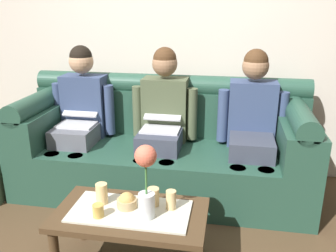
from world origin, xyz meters
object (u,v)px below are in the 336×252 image
Objects in this scene: coffee_table at (131,219)px; cup_near_left at (102,194)px; flower_vase at (146,177)px; snack_bowl at (127,201)px; person_right at (252,121)px; person_middle at (163,117)px; couch at (163,148)px; cup_far_left at (153,197)px; cup_near_right at (98,211)px; cup_far_center at (171,200)px; person_left at (81,112)px.

cup_near_left reaches higher than coffee_table.
flower_vase is 3.68× the size of snack_bowl.
person_right reaches higher than cup_near_left.
person_middle is 1.00× the size of person_right.
cup_far_left is at bearing -82.72° from couch.
coffee_table is 0.21m from cup_near_right.
person_middle is at bearing -90.00° from couch.
coffee_table is at bearing 155.73° from flower_vase.
cup_far_center reaches higher than cup_near_right.
couch is 0.29m from person_middle.
cup_far_left is at bearing 6.19° from cup_near_left.
snack_bowl is 0.92× the size of cup_near_left.
person_left is 1.14m from cup_near_left.
person_left is 1.38m from cup_far_center.
snack_bowl is (-0.76, -1.00, -0.23)m from person_right.
cup_near_left is at bearing 101.70° from cup_near_right.
cup_near_left is at bearing 161.91° from flower_vase.
snack_bowl is 1.03× the size of cup_far_center.
person_left is 9.41× the size of cup_near_left.
cup_near_left is (-0.19, 0.05, 0.13)m from coffee_table.
person_middle is at bearing -179.95° from person_right.
cup_near_right is (-0.16, -1.12, -0.23)m from person_middle.
flower_vase is (0.84, -1.08, -0.02)m from person_left.
coffee_table is 0.19m from cup_far_left.
person_right is 11.05× the size of cup_far_left.
couch is at bearing 78.99° from cup_near_left.
cup_far_left is (0.85, -0.95, -0.21)m from person_left.
person_left is at bearing 131.98° from cup_far_left.
snack_bowl is 0.17m from cup_near_left.
cup_far_center is (0.40, 0.16, 0.02)m from cup_near_right.
person_left is 1.37m from flower_vase.
cup_far_center is 1.05× the size of cup_far_left.
person_middle reaches higher than cup_near_left.
coffee_table is at bearing -14.22° from cup_near_left.
flower_vase is at bearing -93.50° from cup_far_left.
coffee_table is (0.00, -1.03, -0.33)m from person_middle.
cup_far_left is (0.28, 0.18, 0.02)m from cup_near_right.
cup_far_left is (0.01, 0.13, -0.20)m from flower_vase.
person_middle is 1.08m from coffee_table.
coffee_table is 2.05× the size of flower_vase.
cup_far_left reaches higher than snack_bowl.
cup_near_left is 0.32m from cup_far_left.
cup_far_center reaches higher than snack_bowl.
cup_far_center is at bearing -117.11° from person_right.
cup_near_left is at bearing -61.23° from person_left.
couch is at bearing 179.70° from person_right.
cup_near_right is at bearing -128.39° from person_right.
couch reaches higher than cup_far_left.
snack_bowl is at bearing 150.05° from flower_vase.
person_right reaches higher than cup_far_left.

